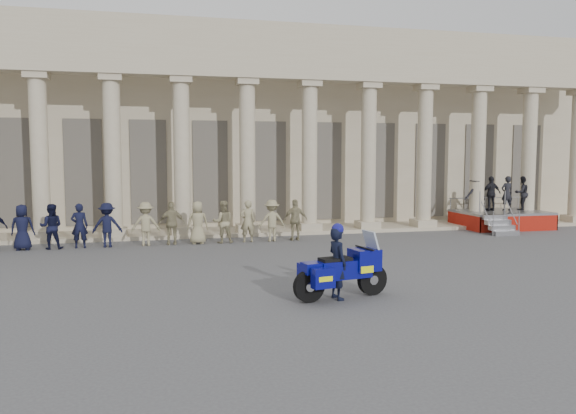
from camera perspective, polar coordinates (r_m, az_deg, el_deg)
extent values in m
plane|color=#4A4A4D|center=(15.01, -4.06, -7.23)|extent=(90.00, 90.00, 0.00)
cube|color=tan|center=(29.59, -8.88, 7.59)|extent=(40.00, 10.00, 9.00)
cube|color=tan|center=(23.60, -7.53, -2.53)|extent=(40.00, 2.60, 0.15)
cube|color=tan|center=(22.87, -7.53, 14.11)|extent=(35.80, 1.00, 1.00)
cube|color=tan|center=(23.07, -7.56, 16.81)|extent=(35.80, 1.00, 1.20)
cube|color=tan|center=(23.03, -23.65, -2.55)|extent=(0.90, 0.90, 0.30)
cylinder|color=tan|center=(22.85, -23.92, 4.81)|extent=(0.64, 0.64, 5.60)
cube|color=tan|center=(23.04, -24.19, 12.08)|extent=(0.85, 0.85, 0.24)
cube|color=tan|center=(22.71, -17.17, -2.44)|extent=(0.90, 0.90, 0.30)
cylinder|color=tan|center=(22.52, -17.38, 5.02)|extent=(0.64, 0.64, 5.60)
cube|color=tan|center=(22.71, -17.58, 12.40)|extent=(0.85, 0.85, 0.24)
cube|color=tan|center=(22.68, -10.60, -2.31)|extent=(0.90, 0.90, 0.30)
cylinder|color=tan|center=(22.49, -10.73, 5.16)|extent=(0.64, 0.64, 5.60)
cube|color=tan|center=(22.69, -10.86, 12.56)|extent=(0.85, 0.85, 0.24)
cube|color=tan|center=(22.95, -4.10, -2.15)|extent=(0.90, 0.90, 0.30)
cylinder|color=tan|center=(22.76, -4.15, 5.24)|extent=(0.64, 0.64, 5.60)
cube|color=tan|center=(22.95, -4.20, 12.55)|extent=(0.85, 0.85, 0.24)
cube|color=tan|center=(23.51, 2.17, -1.96)|extent=(0.90, 0.90, 0.30)
cylinder|color=tan|center=(23.32, 2.19, 5.25)|extent=(0.64, 0.64, 5.60)
cube|color=tan|center=(23.51, 2.22, 12.38)|extent=(0.85, 0.85, 0.24)
cube|color=tan|center=(24.33, 8.08, -1.77)|extent=(0.90, 0.90, 0.30)
cylinder|color=tan|center=(24.15, 8.17, 5.19)|extent=(0.64, 0.64, 5.60)
cube|color=tan|center=(24.33, 8.26, 12.09)|extent=(0.85, 0.85, 0.24)
cube|color=tan|center=(25.39, 13.55, -1.57)|extent=(0.90, 0.90, 0.30)
cylinder|color=tan|center=(25.22, 13.69, 5.10)|extent=(0.64, 0.64, 5.60)
cube|color=tan|center=(25.39, 13.84, 11.70)|extent=(0.85, 0.85, 0.24)
cube|color=tan|center=(26.66, 18.54, -1.38)|extent=(0.90, 0.90, 0.30)
cylinder|color=tan|center=(26.50, 18.73, 4.97)|extent=(0.64, 0.64, 5.60)
cube|color=tan|center=(26.67, 18.91, 11.25)|extent=(0.85, 0.85, 0.24)
cube|color=tan|center=(28.12, 23.04, -1.20)|extent=(0.90, 0.90, 0.30)
cylinder|color=tan|center=(27.97, 23.26, 4.82)|extent=(0.64, 0.64, 5.60)
cube|color=tan|center=(28.12, 23.47, 10.77)|extent=(0.85, 0.85, 0.24)
cube|color=tan|center=(29.74, 27.08, -1.03)|extent=(0.90, 0.90, 0.30)
cube|color=black|center=(25.10, -25.94, 3.13)|extent=(1.30, 0.12, 4.20)
cube|color=black|center=(24.66, -20.03, 3.31)|extent=(1.30, 0.12, 4.20)
cube|color=black|center=(24.50, -13.97, 3.46)|extent=(1.30, 0.12, 4.20)
cube|color=black|center=(24.61, -7.89, 3.57)|extent=(1.30, 0.12, 4.20)
cube|color=black|center=(24.99, -1.94, 3.64)|extent=(1.30, 0.12, 4.20)
cube|color=black|center=(25.64, 3.78, 3.67)|extent=(1.30, 0.12, 4.20)
cube|color=black|center=(26.52, 9.16, 3.66)|extent=(1.30, 0.12, 4.20)
cube|color=black|center=(27.62, 14.16, 3.63)|extent=(1.30, 0.12, 4.20)
cube|color=black|center=(28.91, 18.75, 3.58)|extent=(1.30, 0.12, 4.20)
cube|color=black|center=(30.37, 22.91, 3.51)|extent=(1.30, 0.12, 4.20)
imported|color=black|center=(21.31, -25.39, -1.88)|extent=(0.77, 0.50, 1.58)
imported|color=black|center=(21.13, -22.92, -1.84)|extent=(0.77, 0.60, 1.58)
imported|color=black|center=(21.00, -20.42, -1.80)|extent=(0.58, 0.38, 1.58)
imported|color=black|center=(20.90, -17.90, -1.75)|extent=(1.02, 0.59, 1.58)
imported|color=gray|center=(20.84, -14.25, -1.68)|extent=(1.02, 0.59, 1.58)
imported|color=gray|center=(20.84, -11.70, -1.63)|extent=(0.93, 0.39, 1.58)
imported|color=gray|center=(20.89, -9.16, -1.57)|extent=(0.77, 0.50, 1.58)
imported|color=gray|center=(20.98, -6.63, -1.51)|extent=(0.77, 0.60, 1.58)
imported|color=gray|center=(21.10, -4.12, -1.45)|extent=(0.58, 0.38, 1.58)
imported|color=gray|center=(21.27, -1.66, -1.39)|extent=(1.02, 0.59, 1.58)
imported|color=gray|center=(21.48, 0.77, -1.32)|extent=(0.93, 0.39, 1.58)
cube|color=gray|center=(27.04, 20.84, -0.47)|extent=(3.79, 2.71, 0.10)
cube|color=maroon|center=(26.00, 22.47, -1.59)|extent=(3.79, 0.04, 0.67)
cube|color=maroon|center=(26.08, 17.41, -1.42)|extent=(0.04, 2.71, 0.67)
cube|color=maroon|center=(28.18, 23.97, -1.15)|extent=(0.04, 2.71, 0.67)
cube|color=gray|center=(24.54, 21.25, -2.49)|extent=(1.10, 0.28, 0.19)
cube|color=gray|center=(24.74, 20.90, -1.97)|extent=(1.10, 0.28, 0.19)
cube|color=gray|center=(24.95, 20.55, -1.46)|extent=(1.10, 0.28, 0.19)
cube|color=gray|center=(25.16, 20.21, -0.96)|extent=(1.10, 0.28, 0.19)
cylinder|color=gray|center=(28.08, 19.39, 0.89)|extent=(3.79, 0.04, 0.04)
imported|color=black|center=(26.49, 18.51, 1.28)|extent=(1.01, 0.58, 1.56)
imported|color=black|center=(26.92, 19.96, 1.30)|extent=(0.91, 0.38, 1.56)
imported|color=black|center=(27.37, 21.36, 1.31)|extent=(0.57, 0.37, 1.56)
imported|color=black|center=(27.83, 22.71, 1.32)|extent=(0.76, 0.59, 1.56)
cylinder|color=black|center=(13.30, 8.55, -7.30)|extent=(0.74, 0.29, 0.72)
cylinder|color=black|center=(12.51, 2.16, -8.05)|extent=(0.74, 0.29, 0.72)
cube|color=navy|center=(12.84, 5.68, -6.27)|extent=(1.32, 0.69, 0.42)
cube|color=navy|center=(13.09, 7.77, -5.29)|extent=(0.70, 0.67, 0.49)
cube|color=silver|center=(13.14, 7.76, -6.37)|extent=(0.30, 0.37, 0.13)
cube|color=#B2BFCC|center=(13.13, 8.48, -3.63)|extent=(0.32, 0.54, 0.59)
cube|color=black|center=(12.70, 4.83, -5.39)|extent=(0.77, 0.50, 0.11)
cube|color=navy|center=(12.44, 2.39, -6.21)|extent=(0.45, 0.44, 0.24)
cube|color=navy|center=(12.22, 3.59, -7.21)|extent=(0.53, 0.33, 0.44)
cube|color=#EFFA0D|center=(12.22, 3.59, -7.21)|extent=(0.37, 0.32, 0.11)
cube|color=navy|center=(12.83, 2.12, -6.61)|extent=(0.53, 0.33, 0.44)
cube|color=#EFFA0D|center=(12.83, 2.12, -6.61)|extent=(0.37, 0.32, 0.11)
cylinder|color=silver|center=(12.89, 2.95, -7.81)|extent=(0.67, 0.23, 0.11)
cylinder|color=black|center=(13.04, 7.79, -4.16)|extent=(0.18, 0.76, 0.04)
imported|color=black|center=(12.74, 5.04, -5.71)|extent=(0.50, 0.66, 1.64)
sphere|color=navy|center=(12.61, 5.07, -2.27)|extent=(0.28, 0.28, 0.28)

